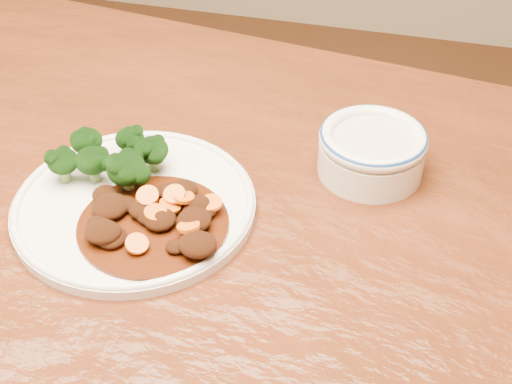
# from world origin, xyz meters

# --- Properties ---
(dining_table) EXTENTS (1.61, 1.10, 0.75)m
(dining_table) POSITION_xyz_m (-0.00, 0.00, 0.67)
(dining_table) COLOR #5A230F
(dining_table) RESTS_ON ground
(dinner_plate) EXTENTS (0.27, 0.27, 0.02)m
(dinner_plate) POSITION_xyz_m (0.02, 0.02, 0.76)
(dinner_plate) COLOR white
(dinner_plate) RESTS_ON dining_table
(broccoli_florets) EXTENTS (0.12, 0.10, 0.05)m
(broccoli_florets) POSITION_xyz_m (-0.01, 0.06, 0.79)
(broccoli_florets) COLOR #6C8E49
(broccoli_florets) RESTS_ON dinner_plate
(mince_stew) EXTENTS (0.16, 0.16, 0.03)m
(mince_stew) POSITION_xyz_m (0.06, -0.01, 0.77)
(mince_stew) COLOR #3F1706
(mince_stew) RESTS_ON dinner_plate
(dip_bowl) EXTENTS (0.12, 0.12, 0.06)m
(dip_bowl) POSITION_xyz_m (0.27, 0.16, 0.78)
(dip_bowl) COLOR white
(dip_bowl) RESTS_ON dining_table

